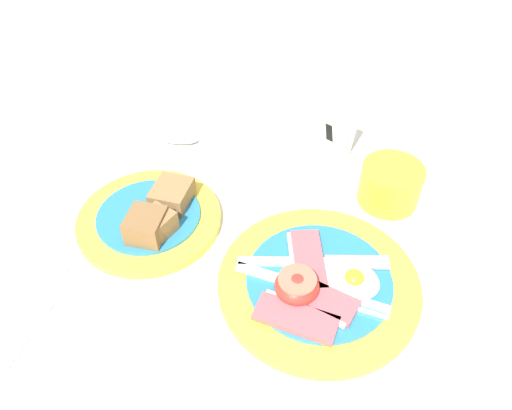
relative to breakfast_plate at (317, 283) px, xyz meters
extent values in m
plane|color=beige|center=(-0.10, 0.00, -0.01)|extent=(3.00, 3.00, 0.00)
cylinder|color=yellow|center=(0.00, 0.00, 0.00)|extent=(0.24, 0.24, 0.01)
cylinder|color=teal|center=(0.00, 0.00, 0.00)|extent=(0.17, 0.17, 0.00)
cube|color=#BC5156|center=(-0.02, 0.02, 0.01)|extent=(0.08, 0.10, 0.01)
cube|color=beige|center=(-0.04, 0.01, 0.01)|extent=(0.05, 0.08, 0.01)
cube|color=#BC5156|center=(0.01, -0.02, 0.01)|extent=(0.09, 0.04, 0.01)
cube|color=beige|center=(0.01, -0.04, 0.01)|extent=(0.08, 0.02, 0.01)
cube|color=#BC5156|center=(0.00, -0.06, 0.01)|extent=(0.10, 0.04, 0.01)
cube|color=beige|center=(0.00, -0.05, 0.01)|extent=(0.09, 0.02, 0.01)
ellipsoid|color=red|center=(-0.02, -0.03, 0.02)|extent=(0.05, 0.05, 0.03)
cylinder|color=#DB664C|center=(-0.02, -0.03, 0.03)|extent=(0.04, 0.04, 0.00)
ellipsoid|color=white|center=(0.03, 0.02, 0.01)|extent=(0.07, 0.06, 0.01)
ellipsoid|color=yellow|center=(0.04, 0.02, 0.01)|extent=(0.02, 0.02, 0.01)
cube|color=silver|center=(-0.04, -0.02, 0.01)|extent=(0.11, 0.02, 0.00)
cube|color=silver|center=(0.03, -0.01, 0.01)|extent=(0.03, 0.02, 0.00)
cube|color=silver|center=(0.07, -0.02, 0.01)|extent=(0.04, 0.01, 0.00)
cube|color=silver|center=(0.07, -0.01, 0.01)|extent=(0.04, 0.01, 0.00)
cube|color=silver|center=(0.07, 0.00, 0.01)|extent=(0.04, 0.01, 0.00)
cube|color=silver|center=(-0.05, 0.00, 0.01)|extent=(0.10, 0.06, 0.00)
cube|color=#9EA0A5|center=(0.03, 0.05, 0.01)|extent=(0.08, 0.05, 0.00)
cylinder|color=yellow|center=(-0.24, 0.00, 0.00)|extent=(0.19, 0.19, 0.01)
cylinder|color=teal|center=(-0.24, 0.00, 0.00)|extent=(0.14, 0.14, 0.00)
cube|color=brown|center=(-0.22, -0.03, 0.02)|extent=(0.06, 0.06, 0.03)
cube|color=olive|center=(-0.23, 0.04, 0.02)|extent=(0.06, 0.06, 0.03)
cube|color=olive|center=(-0.21, -0.02, 0.02)|extent=(0.04, 0.05, 0.03)
cylinder|color=yellow|center=(0.03, 0.19, 0.02)|extent=(0.09, 0.09, 0.06)
cylinder|color=white|center=(0.03, 0.19, 0.04)|extent=(0.07, 0.07, 0.01)
cube|color=white|center=(-0.08, 0.25, 0.03)|extent=(0.06, 0.03, 0.07)
cube|color=white|center=(-0.08, 0.27, 0.03)|extent=(0.06, 0.03, 0.07)
cube|color=black|center=(-0.08, 0.25, 0.03)|extent=(0.01, 0.01, 0.04)
cube|color=silver|center=(-0.06, 0.19, -0.01)|extent=(0.07, 0.09, 0.01)
ellipsoid|color=silver|center=(0.00, 0.11, 0.00)|extent=(0.06, 0.07, 0.01)
cube|color=silver|center=(-0.21, 0.20, -0.01)|extent=(0.11, 0.05, 0.01)
ellipsoid|color=silver|center=(-0.31, 0.17, 0.00)|extent=(0.07, 0.05, 0.01)
cube|color=silver|center=(-0.26, -0.20, -0.01)|extent=(0.03, 0.11, 0.01)
cube|color=silver|center=(-0.27, -0.13, -0.01)|extent=(0.02, 0.03, 0.01)
cube|color=silver|center=(-0.27, -0.09, -0.01)|extent=(0.01, 0.04, 0.00)
cube|color=silver|center=(-0.28, -0.10, -0.01)|extent=(0.01, 0.04, 0.00)
cube|color=silver|center=(-0.29, -0.10, -0.01)|extent=(0.01, 0.04, 0.00)
camera|label=1|loc=(0.10, -0.35, 0.48)|focal=35.00mm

